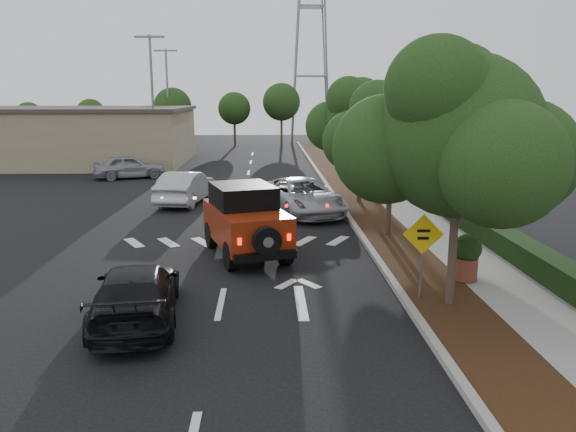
{
  "coord_description": "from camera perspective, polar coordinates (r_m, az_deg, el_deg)",
  "views": [
    {
      "loc": [
        1.15,
        -13.25,
        5.1
      ],
      "look_at": [
        1.8,
        3.0,
        1.57
      ],
      "focal_mm": 35.0,
      "sensor_mm": 36.0,
      "label": 1
    }
  ],
  "objects": [
    {
      "name": "speed_hump_sign",
      "position": [
        14.2,
        13.51,
        -2.86
      ],
      "size": [
        1.01,
        0.09,
        2.14
      ],
      "rotation": [
        0.0,
        0.0,
        -0.04
      ],
      "color": "slate",
      "rests_on": "ground"
    },
    {
      "name": "street_tree_far",
      "position": [
        27.11,
        7.2,
        1.3
      ],
      "size": [
        3.4,
        3.4,
        5.62
      ],
      "primitive_type": null,
      "color": "#163311",
      "rests_on": "ground"
    },
    {
      "name": "light_pole_b",
      "position": [
        52.23,
        -11.88,
        6.37
      ],
      "size": [
        2.0,
        0.22,
        9.0
      ],
      "primitive_type": null,
      "color": "slate",
      "rests_on": "ground"
    },
    {
      "name": "parked_suv",
      "position": [
        36.22,
        -15.82,
        4.85
      ],
      "size": [
        4.64,
        3.06,
        1.47
      ],
      "primitive_type": "imported",
      "rotation": [
        0.0,
        0.0,
        1.91
      ],
      "color": "#96989D",
      "rests_on": "ground"
    },
    {
      "name": "street_tree_mid",
      "position": [
        20.88,
        10.1,
        -2.09
      ],
      "size": [
        3.2,
        3.2,
        5.32
      ],
      "primitive_type": null,
      "color": "#163311",
      "rests_on": "ground"
    },
    {
      "name": "commercial_building",
      "position": [
        46.63,
        -24.07,
        7.38
      ],
      "size": [
        22.0,
        12.0,
        4.0
      ],
      "primitive_type": "cube",
      "color": "gray",
      "rests_on": "ground"
    },
    {
      "name": "red_jeep",
      "position": [
        18.19,
        -4.48,
        -0.33
      ],
      "size": [
        3.07,
        4.63,
        2.27
      ],
      "rotation": [
        0.0,
        0.0,
        0.3
      ],
      "color": "black",
      "rests_on": "ground"
    },
    {
      "name": "black_suv_oncoming",
      "position": [
        13.39,
        -15.15,
        -7.58
      ],
      "size": [
        2.38,
        4.72,
        1.31
      ],
      "primitive_type": "imported",
      "rotation": [
        0.0,
        0.0,
        3.26
      ],
      "color": "black",
      "rests_on": "ground"
    },
    {
      "name": "silver_suv_ahead",
      "position": [
        24.48,
        1.48,
        2.02
      ],
      "size": [
        3.99,
        5.95,
        1.52
      ],
      "primitive_type": "imported",
      "rotation": [
        0.0,
        0.0,
        0.3
      ],
      "color": "#B3B6BB",
      "rests_on": "ground"
    },
    {
      "name": "street_tree_near",
      "position": [
        14.44,
        16.02,
        -8.94
      ],
      "size": [
        3.8,
        3.8,
        5.92
      ],
      "primitive_type": null,
      "color": "#163311",
      "rests_on": "ground"
    },
    {
      "name": "hedge",
      "position": [
        26.83,
        14.55,
        1.75
      ],
      "size": [
        0.8,
        70.0,
        0.8
      ],
      "primitive_type": "cube",
      "color": "black",
      "rests_on": "ground"
    },
    {
      "name": "light_pole_a",
      "position": [
        40.32,
        -13.25,
        4.65
      ],
      "size": [
        2.0,
        0.22,
        9.0
      ],
      "primitive_type": null,
      "color": "slate",
      "rests_on": "ground"
    },
    {
      "name": "curb",
      "position": [
        25.98,
        5.39,
        1.03
      ],
      "size": [
        0.2,
        70.0,
        0.15
      ],
      "primitive_type": "cube",
      "color": "#9E9B93",
      "rests_on": "ground"
    },
    {
      "name": "silver_sedan_oncoming",
      "position": [
        27.22,
        -10.38,
        2.88
      ],
      "size": [
        2.41,
        4.88,
        1.54
      ],
      "primitive_type": "imported",
      "rotation": [
        0.0,
        0.0,
        2.97
      ],
      "color": "#B4B8BD",
      "rests_on": "ground"
    },
    {
      "name": "sidewalk",
      "position": [
        26.52,
        11.61,
        1.03
      ],
      "size": [
        2.0,
        70.0,
        0.12
      ],
      "primitive_type": "cube",
      "color": "gray",
      "rests_on": "ground"
    },
    {
      "name": "planting_strip",
      "position": [
        26.13,
        7.56,
        1.01
      ],
      "size": [
        1.8,
        70.0,
        0.12
      ],
      "primitive_type": "cube",
      "color": "black",
      "rests_on": "ground"
    },
    {
      "name": "ground",
      "position": [
        14.25,
        -6.85,
        -8.83
      ],
      "size": [
        120.0,
        120.0,
        0.0
      ],
      "primitive_type": "plane",
      "color": "black",
      "rests_on": "ground"
    },
    {
      "name": "terracotta_planter",
      "position": [
        16.01,
        17.74,
        -3.54
      ],
      "size": [
        0.77,
        0.77,
        1.34
      ],
      "rotation": [
        0.0,
        0.0,
        0.09
      ],
      "color": "brown",
      "rests_on": "ground"
    },
    {
      "name": "transmission_tower",
      "position": [
        61.66,
        2.25,
        7.48
      ],
      "size": [
        7.0,
        4.0,
        28.0
      ],
      "primitive_type": null,
      "color": "slate",
      "rests_on": "ground"
    }
  ]
}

